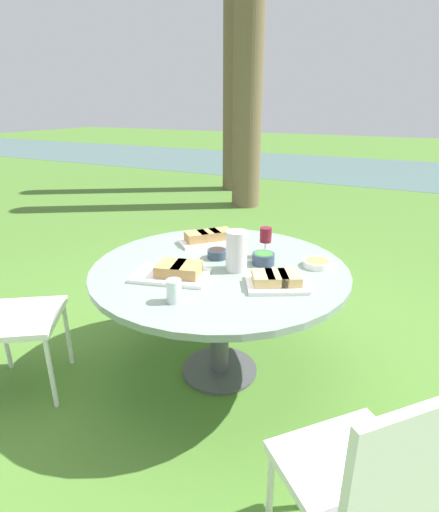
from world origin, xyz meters
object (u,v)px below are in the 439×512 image
Objects in this scene: chair_near_left at (1,307)px; chair_near_right at (376,477)px; dining_table at (220,279)px; water_pitcher at (237,251)px; wine_glass at (266,236)px.

chair_near_right is (1.94, -0.20, 0.00)m from chair_near_left.
dining_table is 1.20m from chair_near_left.
chair_near_left is 1.00× the size of chair_near_right.
water_pitcher is (1.10, 0.66, 0.29)m from chair_near_left.
dining_table is 6.47× the size of water_pitcher.
chair_near_left reaches higher than wine_glass.
dining_table is at bearing 176.18° from water_pitcher.
water_pitcher is at bearing 134.45° from chair_near_right.
chair_near_right is at bearing -5.95° from chair_near_left.
chair_near_left is 4.03× the size of water_pitcher.
wine_glass is (-0.77, 1.11, 0.31)m from chair_near_right.
chair_near_right reaches higher than dining_table.
dining_table is 7.92× the size of wine_glass.
water_pitcher reaches higher than dining_table.
chair_near_left is 1.31m from water_pitcher.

